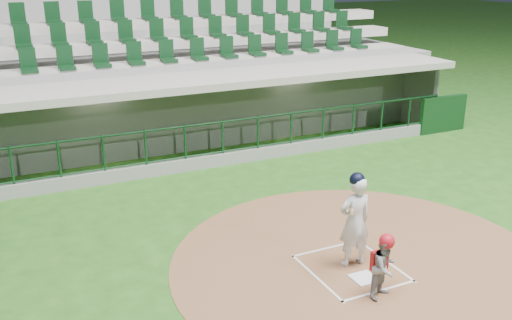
{
  "coord_description": "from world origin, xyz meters",
  "views": [
    {
      "loc": [
        -5.55,
        -7.91,
        5.38
      ],
      "look_at": [
        -0.57,
        2.6,
        1.3
      ],
      "focal_mm": 40.0,
      "sensor_mm": 36.0,
      "label": 1
    }
  ],
  "objects": [
    {
      "name": "seating_deck",
      "position": [
        0.0,
        10.91,
        1.42
      ],
      "size": [
        17.0,
        6.72,
        5.15
      ],
      "color": "gray",
      "rests_on": "ground"
    },
    {
      "name": "batter",
      "position": [
        0.1,
        -0.17,
        0.93
      ],
      "size": [
        0.87,
        0.87,
        1.83
      ],
      "color": "silver",
      "rests_on": "dirt_circle"
    },
    {
      "name": "ground",
      "position": [
        0.0,
        0.0,
        0.0
      ],
      "size": [
        120.0,
        120.0,
        0.0
      ],
      "primitive_type": "plane",
      "color": "#204E16",
      "rests_on": "ground"
    },
    {
      "name": "dirt_circle",
      "position": [
        0.3,
        -0.2,
        0.01
      ],
      "size": [
        7.2,
        7.2,
        0.01
      ],
      "primitive_type": "cylinder",
      "color": "brown",
      "rests_on": "ground"
    },
    {
      "name": "batter_box_chalk",
      "position": [
        0.0,
        -0.3,
        0.02
      ],
      "size": [
        1.55,
        1.8,
        0.01
      ],
      "color": "silver",
      "rests_on": "ground"
    },
    {
      "name": "dugout_structure",
      "position": [
        0.09,
        7.82,
        0.97
      ],
      "size": [
        16.4,
        3.7,
        3.0
      ],
      "color": "slate",
      "rests_on": "ground"
    },
    {
      "name": "catcher",
      "position": [
        -0.04,
        -1.28,
        0.59
      ],
      "size": [
        0.62,
        0.55,
        1.15
      ],
      "color": "gray",
      "rests_on": "dirt_circle"
    },
    {
      "name": "home_plate",
      "position": [
        0.0,
        -0.7,
        0.02
      ],
      "size": [
        0.43,
        0.43,
        0.02
      ],
      "primitive_type": "cube",
      "color": "silver",
      "rests_on": "dirt_circle"
    }
  ]
}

